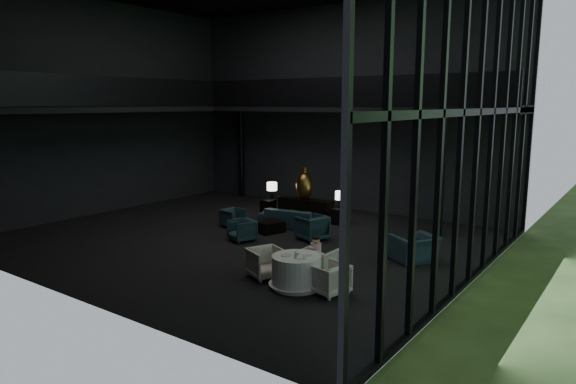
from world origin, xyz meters
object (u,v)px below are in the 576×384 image
Objects in this scene: window_armchair at (414,244)px; dining_table at (296,274)px; lounge_armchair_east at (312,225)px; bronze_urn at (304,186)px; dining_chair_east at (329,277)px; child at (316,247)px; side_table_right at (340,216)px; console at (306,208)px; coffee_table at (268,226)px; sofa at (292,214)px; lounge_armchair_south at (242,230)px; lounge_armchair_west at (233,218)px; table_lamp_left at (272,187)px; side_table_left at (268,206)px; dining_chair_north at (319,261)px; dining_chair_west at (266,261)px; table_lamp_right at (340,196)px.

dining_table is at bearing 9.02° from window_armchair.
bronze_urn is at bearing -122.95° from lounge_armchair_east.
child is at bearing -118.42° from dining_chair_east.
dining_table is (2.36, -6.08, 0.05)m from side_table_right.
lounge_armchair_east is (1.96, -2.58, 0.11)m from console.
coffee_table is at bearing -84.46° from bronze_urn.
sofa is 5.05m from child.
bronze_urn is at bearing 115.54° from lounge_armchair_south.
sofa is 2.13× the size of window_armchair.
coffee_table is at bearing 113.03° from lounge_armchair_south.
window_armchair reaches higher than lounge_armchair_west.
child is at bearing -44.57° from table_lamp_left.
side_table_left is at bearing -172.21° from console.
dining_chair_east is at bearing -52.46° from console.
sofa is 2.03m from lounge_armchair_west.
table_lamp_left is (-1.60, 0.04, 0.63)m from console.
window_armchair is 2.93m from child.
table_lamp_left reaches higher than side_table_right.
console reaches higher than lounge_armchair_south.
dining_chair_north reaches higher than lounge_armchair_west.
sofa is 2.88× the size of coffee_table.
console is 7.44m from dining_table.
side_table_left is 7.50m from window_armchair.
dining_table is at bearing -67.92° from dining_chair_east.
coffee_table is at bearing -113.63° from dining_chair_east.
window_armchair is (5.13, 1.07, 0.15)m from lounge_armchair_south.
bronze_urn is 1.85m from side_table_right.
dining_chair_west is (4.57, -6.21, -0.56)m from table_lamp_left.
window_armchair is (6.58, -0.14, 0.18)m from lounge_armchair_west.
bronze_urn is at bearing -79.80° from sofa.
sofa is 1.86× the size of dining_table.
window_armchair is at bearing 103.86° from lounge_armchair_east.
dining_chair_east reaches higher than lounge_armchair_west.
bronze_urn is 1.87m from side_table_left.
table_lamp_left reaches higher than side_table_left.
dining_chair_west reaches higher than lounge_armchair_west.
dining_table is at bearing -57.52° from bronze_urn.
side_table_left is 7.54m from child.
coffee_table is at bearing -119.85° from table_lamp_right.
dining_chair_east is at bearing -5.31° from lounge_armchair_south.
table_lamp_right is at bearing 60.15° from coffee_table.
table_lamp_right is 1.08× the size of child.
console is at bearing -85.99° from window_armchair.
table_lamp_right reaches higher than window_armchair.
dining_chair_north reaches higher than dining_chair_east.
bronze_urn is 7.80m from dining_chair_east.
side_table_right is 2.72m from coffee_table.
lounge_armchair_south is 5.02m from dining_chair_east.
console is at bearing 115.44° from lounge_armchair_south.
lounge_armchair_south is 5.24m from window_armchair.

